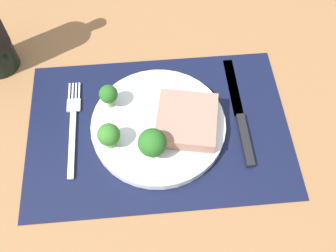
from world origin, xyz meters
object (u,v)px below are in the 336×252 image
Objects in this scene: plate at (158,125)px; fork at (73,126)px; steak at (187,120)px; knife at (240,118)px.

fork is at bearing 174.54° from plate.
steak is 10.17cm from knife.
steak is at bearing -175.21° from knife.
fork is at bearing 174.02° from steak.
steak reaches higher than fork.
fork is 29.42cm from knife.
plate is at bearing -3.61° from fork.
plate is at bearing 172.38° from steak.
knife is (14.54, 0.53, -0.50)cm from plate.
steak is 0.45× the size of knife.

